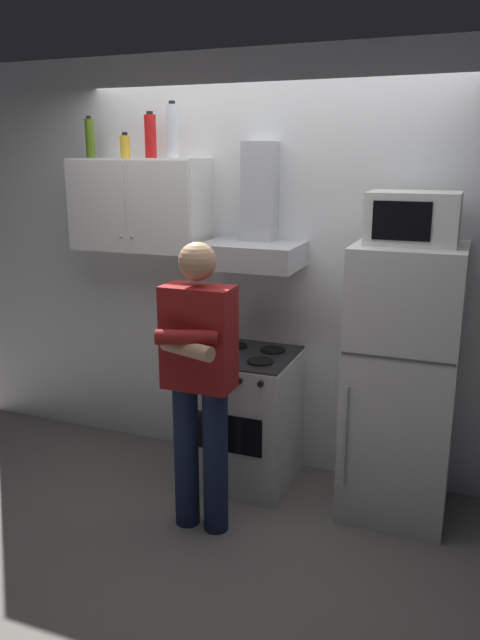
{
  "coord_description": "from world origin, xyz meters",
  "views": [
    {
      "loc": [
        1.25,
        -3.2,
        2.07
      ],
      "look_at": [
        0.0,
        0.0,
        1.15
      ],
      "focal_mm": 34.71,
      "sensor_mm": 36.0,
      "label": 1
    }
  ],
  "objects_px": {
    "stove_oven": "(247,417)",
    "bottle_soda_red": "(150,136)",
    "upper_cabinet": "(140,205)",
    "microwave": "(413,218)",
    "person_standing": "(199,379)",
    "range_hood": "(255,234)",
    "bottle_spice_jar": "(125,146)",
    "bottle_olive_oil": "(90,138)",
    "bottle_vodka_clear": "(173,131)",
    "refrigerator": "(401,383)"
  },
  "relations": [
    {
      "from": "bottle_vodka_clear",
      "to": "range_hood",
      "type": "bearing_deg",
      "value": 1.98
    },
    {
      "from": "bottle_vodka_clear",
      "to": "bottle_olive_oil",
      "type": "xyz_separation_m",
      "value": [
        -0.63,
        0.04,
        -0.04
      ]
    },
    {
      "from": "range_hood",
      "to": "bottle_spice_jar",
      "type": "relative_size",
      "value": 4.71
    },
    {
      "from": "refrigerator",
      "to": "bottle_olive_oil",
      "type": "bearing_deg",
      "value": 176.14
    },
    {
      "from": "person_standing",
      "to": "bottle_olive_oil",
      "type": "relative_size",
      "value": 6.14
    },
    {
      "from": "stove_oven",
      "to": "bottle_soda_red",
      "type": "relative_size",
      "value": 3.06
    },
    {
      "from": "microwave",
      "to": "bottle_soda_red",
      "type": "height_order",
      "value": "bottle_soda_red"
    },
    {
      "from": "range_hood",
      "to": "refrigerator",
      "type": "xyz_separation_m",
      "value": [
        0.95,
        -0.13,
        -0.8
      ]
    },
    {
      "from": "bottle_spice_jar",
      "to": "bottle_vodka_clear",
      "type": "xyz_separation_m",
      "value": [
        0.34,
        0.0,
        0.09
      ]
    },
    {
      "from": "range_hood",
      "to": "person_standing",
      "type": "relative_size",
      "value": 0.46
    },
    {
      "from": "upper_cabinet",
      "to": "bottle_soda_red",
      "type": "bearing_deg",
      "value": 23.09
    },
    {
      "from": "stove_oven",
      "to": "bottle_vodka_clear",
      "type": "xyz_separation_m",
      "value": [
        -0.54,
        0.11,
        1.78
      ]
    },
    {
      "from": "stove_oven",
      "to": "bottle_vodka_clear",
      "type": "distance_m",
      "value": 1.86
    },
    {
      "from": "upper_cabinet",
      "to": "stove_oven",
      "type": "bearing_deg",
      "value": -8.9
    },
    {
      "from": "range_hood",
      "to": "upper_cabinet",
      "type": "bearing_deg",
      "value": -179.91
    },
    {
      "from": "stove_oven",
      "to": "range_hood",
      "type": "xyz_separation_m",
      "value": [
        0.0,
        0.13,
        1.16
      ]
    },
    {
      "from": "upper_cabinet",
      "to": "microwave",
      "type": "xyz_separation_m",
      "value": [
        1.75,
        -0.11,
        -0.01
      ]
    },
    {
      "from": "bottle_soda_red",
      "to": "person_standing",
      "type": "bearing_deg",
      "value": -48.75
    },
    {
      "from": "upper_cabinet",
      "to": "stove_oven",
      "type": "xyz_separation_m",
      "value": [
        0.8,
        -0.13,
        -1.32
      ]
    },
    {
      "from": "upper_cabinet",
      "to": "refrigerator",
      "type": "bearing_deg",
      "value": -4.07
    },
    {
      "from": "microwave",
      "to": "person_standing",
      "type": "height_order",
      "value": "microwave"
    },
    {
      "from": "refrigerator",
      "to": "bottle_spice_jar",
      "type": "bearing_deg",
      "value": 176.77
    },
    {
      "from": "upper_cabinet",
      "to": "range_hood",
      "type": "height_order",
      "value": "range_hood"
    },
    {
      "from": "person_standing",
      "to": "bottle_soda_red",
      "type": "distance_m",
      "value": 1.64
    },
    {
      "from": "microwave",
      "to": "bottle_vodka_clear",
      "type": "relative_size",
      "value": 1.42
    },
    {
      "from": "person_standing",
      "to": "bottle_spice_jar",
      "type": "xyz_separation_m",
      "value": [
        -0.83,
        0.71,
        1.22
      ]
    },
    {
      "from": "upper_cabinet",
      "to": "bottle_spice_jar",
      "type": "distance_m",
      "value": 0.38
    },
    {
      "from": "upper_cabinet",
      "to": "bottle_soda_red",
      "type": "xyz_separation_m",
      "value": [
        0.08,
        0.03,
        0.44
      ]
    },
    {
      "from": "microwave",
      "to": "person_standing",
      "type": "bearing_deg",
      "value": -148.0
    },
    {
      "from": "stove_oven",
      "to": "bottle_soda_red",
      "type": "bearing_deg",
      "value": 167.55
    },
    {
      "from": "bottle_spice_jar",
      "to": "bottle_vodka_clear",
      "type": "relative_size",
      "value": 0.47
    },
    {
      "from": "upper_cabinet",
      "to": "bottle_vodka_clear",
      "type": "xyz_separation_m",
      "value": [
        0.26,
        -0.02,
        0.46
      ]
    },
    {
      "from": "refrigerator",
      "to": "microwave",
      "type": "height_order",
      "value": "microwave"
    },
    {
      "from": "bottle_soda_red",
      "to": "upper_cabinet",
      "type": "bearing_deg",
      "value": -156.91
    },
    {
      "from": "range_hood",
      "to": "bottle_vodka_clear",
      "type": "distance_m",
      "value": 0.82
    },
    {
      "from": "person_standing",
      "to": "bottle_vodka_clear",
      "type": "height_order",
      "value": "bottle_vodka_clear"
    },
    {
      "from": "bottle_spice_jar",
      "to": "bottle_soda_red",
      "type": "bearing_deg",
      "value": 19.69
    },
    {
      "from": "upper_cabinet",
      "to": "bottle_olive_oil",
      "type": "xyz_separation_m",
      "value": [
        -0.37,
        0.02,
        0.43
      ]
    },
    {
      "from": "microwave",
      "to": "range_hood",
      "type": "bearing_deg",
      "value": 173.54
    },
    {
      "from": "refrigerator",
      "to": "bottle_soda_red",
      "type": "height_order",
      "value": "bottle_soda_red"
    },
    {
      "from": "stove_oven",
      "to": "bottle_vodka_clear",
      "type": "height_order",
      "value": "bottle_vodka_clear"
    },
    {
      "from": "bottle_soda_red",
      "to": "bottle_olive_oil",
      "type": "distance_m",
      "value": 0.45
    },
    {
      "from": "range_hood",
      "to": "bottle_soda_red",
      "type": "relative_size",
      "value": 2.62
    },
    {
      "from": "range_hood",
      "to": "bottle_olive_oil",
      "type": "height_order",
      "value": "bottle_olive_oil"
    },
    {
      "from": "range_hood",
      "to": "bottle_spice_jar",
      "type": "distance_m",
      "value": 1.02
    },
    {
      "from": "upper_cabinet",
      "to": "microwave",
      "type": "relative_size",
      "value": 1.88
    },
    {
      "from": "range_hood",
      "to": "person_standing",
      "type": "xyz_separation_m",
      "value": [
        -0.05,
        -0.73,
        -0.7
      ]
    },
    {
      "from": "stove_oven",
      "to": "refrigerator",
      "type": "distance_m",
      "value": 1.02
    },
    {
      "from": "refrigerator",
      "to": "bottle_spice_jar",
      "type": "xyz_separation_m",
      "value": [
        -1.83,
        0.1,
        1.32
      ]
    },
    {
      "from": "upper_cabinet",
      "to": "bottle_olive_oil",
      "type": "relative_size",
      "value": 3.37
    }
  ]
}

